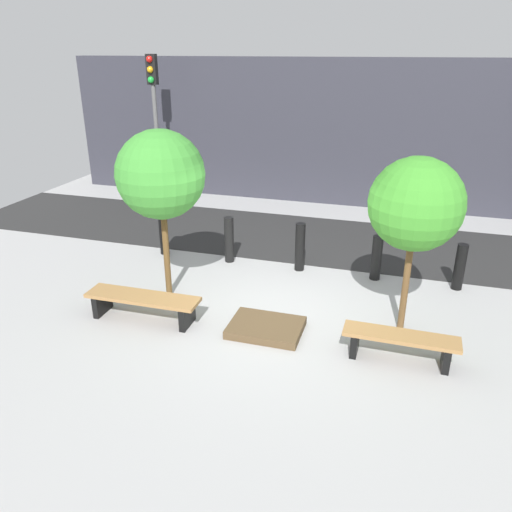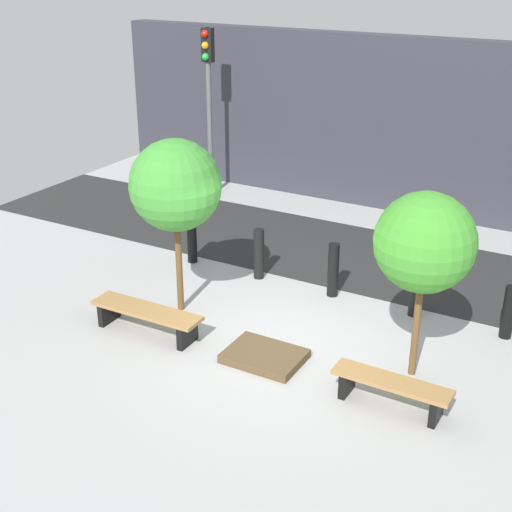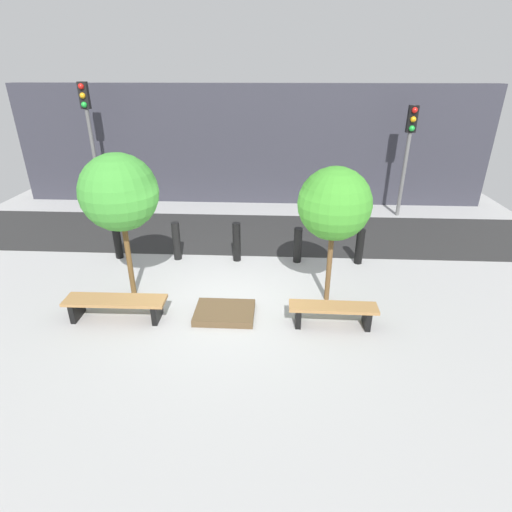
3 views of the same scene
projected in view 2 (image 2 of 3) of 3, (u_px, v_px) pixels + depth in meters
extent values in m
plane|color=#A6A6A6|center=(280.00, 345.00, 11.25)|extent=(18.00, 18.00, 0.00)
cube|color=#292929|center=(369.00, 259.00, 14.34)|extent=(18.00, 3.18, 0.01)
cube|color=#33333D|center=(427.00, 129.00, 16.11)|extent=(16.20, 0.50, 3.99)
cube|color=black|center=(109.00, 311.00, 11.90)|extent=(0.11, 0.47, 0.38)
cube|color=black|center=(187.00, 334.00, 11.21)|extent=(0.11, 0.47, 0.38)
cube|color=#9E7242|center=(146.00, 310.00, 11.47)|extent=(1.94, 0.50, 0.06)
cube|color=black|center=(347.00, 382.00, 9.98)|extent=(0.11, 0.39, 0.37)
cube|color=black|center=(437.00, 409.00, 9.39)|extent=(0.11, 0.39, 0.37)
cube|color=#9E7242|center=(392.00, 382.00, 9.60)|extent=(1.65, 0.41, 0.06)
cube|color=brown|center=(265.00, 356.00, 10.83)|extent=(1.16, 0.86, 0.14)
cylinder|color=brown|center=(179.00, 261.00, 12.02)|extent=(0.11, 0.11, 1.83)
sphere|color=green|center=(175.00, 185.00, 11.48)|extent=(1.51, 1.51, 1.51)
cylinder|color=brown|center=(417.00, 322.00, 10.17)|extent=(0.10, 0.10, 1.71)
sphere|color=green|center=(425.00, 242.00, 9.68)|extent=(1.41, 1.41, 1.41)
cylinder|color=black|center=(192.00, 239.00, 14.05)|extent=(0.20, 0.20, 0.97)
cylinder|color=black|center=(259.00, 254.00, 13.36)|extent=(0.20, 0.20, 0.98)
cylinder|color=black|center=(333.00, 270.00, 12.67)|extent=(0.20, 0.20, 1.00)
cylinder|color=black|center=(416.00, 291.00, 12.01)|extent=(0.20, 0.20, 0.90)
cylinder|color=black|center=(509.00, 312.00, 11.32)|extent=(0.20, 0.20, 0.90)
cylinder|color=#5C5C5C|center=(210.00, 115.00, 17.29)|extent=(0.12, 0.12, 4.07)
cube|color=black|center=(208.00, 45.00, 16.63)|extent=(0.28, 0.16, 0.78)
sphere|color=red|center=(205.00, 34.00, 16.44)|extent=(0.17, 0.17, 0.17)
sphere|color=orange|center=(205.00, 45.00, 16.55)|extent=(0.17, 0.17, 0.17)
sphere|color=green|center=(206.00, 57.00, 16.65)|extent=(0.17, 0.17, 0.17)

